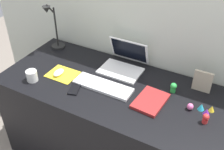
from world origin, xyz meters
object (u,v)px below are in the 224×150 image
toy_figurine_yellow (212,109)px  desk_lamp (53,29)px  toy_figurine_purple (207,112)px  coffee_mug (32,76)px  toy_figurine_cyan (201,107)px  toy_figurine_pink (190,107)px  keyboard (103,86)px  mouse (59,73)px  toy_figurine_green (173,87)px  notebook_pad (150,101)px  picture_frame (202,81)px  laptop (124,62)px  toy_figurine_red (206,118)px  cell_phone (75,89)px

toy_figurine_yellow → desk_lamp: bearing=173.5°
toy_figurine_purple → toy_figurine_yellow: bearing=64.9°
coffee_mug → toy_figurine_cyan: 1.14m
desk_lamp → toy_figurine_pink: bearing=-9.4°
coffee_mug → desk_lamp: bearing=106.8°
toy_figurine_cyan → toy_figurine_purple: bearing=-36.5°
keyboard → toy_figurine_pink: 0.58m
mouse → toy_figurine_green: bearing=14.9°
notebook_pad → coffee_mug: bearing=-163.2°
toy_figurine_pink → toy_figurine_green: (-0.15, 0.12, 0.02)m
picture_frame → toy_figurine_green: bearing=-147.7°
desk_lamp → toy_figurine_pink: 1.20m
coffee_mug → toy_figurine_cyan: bearing=13.3°
laptop → toy_figurine_green: 0.42m
mouse → toy_figurine_yellow: size_ratio=2.44×
mouse → notebook_pad: (0.69, 0.04, -0.01)m
coffee_mug → toy_figurine_red: 1.17m
coffee_mug → picture_frame: bearing=22.9°
desk_lamp → coffee_mug: (0.13, -0.43, -0.15)m
coffee_mug → toy_figurine_purple: (1.15, 0.23, -0.02)m
cell_phone → toy_figurine_pink: (0.73, 0.17, 0.02)m
mouse → cell_phone: bearing=-22.9°
keyboard → cell_phone: bearing=-144.7°
notebook_pad → toy_figurine_pink: 0.24m
toy_figurine_pink → toy_figurine_purple: size_ratio=0.98×
toy_figurine_red → toy_figurine_yellow: 0.12m
coffee_mug → toy_figurine_pink: bearing=12.5°
laptop → toy_figurine_yellow: (0.68, -0.17, -0.03)m
picture_frame → mouse: bearing=-161.8°
keyboard → coffee_mug: bearing=-160.4°
picture_frame → toy_figurine_yellow: picture_frame is taller
toy_figurine_yellow → keyboard: bearing=-170.9°
laptop → picture_frame: 0.57m
notebook_pad → toy_figurine_cyan: (0.30, 0.08, 0.01)m
picture_frame → coffee_mug: 1.15m
desk_lamp → picture_frame: bearing=1.0°
toy_figurine_pink → toy_figurine_green: bearing=141.7°
desk_lamp → toy_figurine_yellow: bearing=-6.5°
toy_figurine_cyan → toy_figurine_red: toy_figurine_red is taller
desk_lamp → picture_frame: size_ratio=2.64×
toy_figurine_purple → toy_figurine_red: bearing=-83.3°
coffee_mug → toy_figurine_pink: coffee_mug is taller
toy_figurine_red → toy_figurine_green: (-0.25, 0.19, 0.00)m
keyboard → toy_figurine_cyan: bearing=8.4°
picture_frame → laptop: bearing=179.8°
laptop → desk_lamp: 0.63m
toy_figurine_red → laptop: bearing=156.5°
desk_lamp → coffee_mug: 0.47m
keyboard → toy_figurine_pink: size_ratio=9.48×
mouse → toy_figurine_cyan: (0.99, 0.12, 0.00)m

